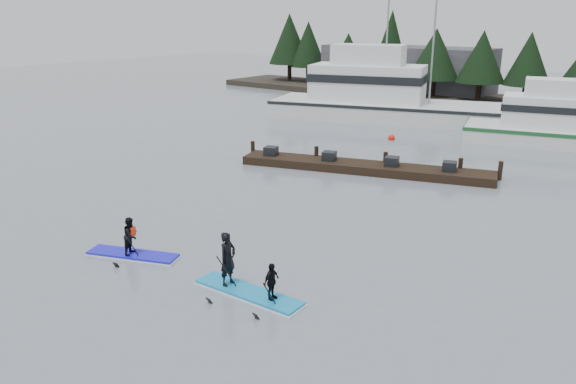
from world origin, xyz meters
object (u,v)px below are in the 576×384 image
Objects in this scene: paddleboard_solo at (132,243)px; paddleboard_duo at (244,276)px; fishing_boat_large at (388,109)px; floating_dock at (364,167)px; fishing_boat_medium at (573,137)px.

paddleboard_duo is at bearing -17.88° from paddleboard_solo.
fishing_boat_large reaches higher than paddleboard_solo.
fishing_boat_large is 30.42m from paddleboard_solo.
paddleboard_solo is (6.12, -29.80, -0.36)m from fishing_boat_large.
floating_dock is 4.08× the size of paddleboard_solo.
paddleboard_solo is 0.90× the size of paddleboard_duo.
fishing_boat_medium is at bearing 81.04° from paddleboard_duo.
paddleboard_duo is (-3.03, -28.41, -0.02)m from fishing_boat_medium.
paddleboard_duo is at bearing -91.28° from floating_dock.
paddleboard_solo is (-8.06, -28.84, -0.11)m from fishing_boat_medium.
paddleboard_duo reaches higher than floating_dock.
fishing_boat_medium is 4.39× the size of paddleboard_solo.
paddleboard_solo is at bearing -178.03° from paddleboard_duo.
fishing_boat_large is 5.55× the size of paddleboard_duo.
fishing_boat_large is at bearing 161.04° from fishing_boat_medium.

